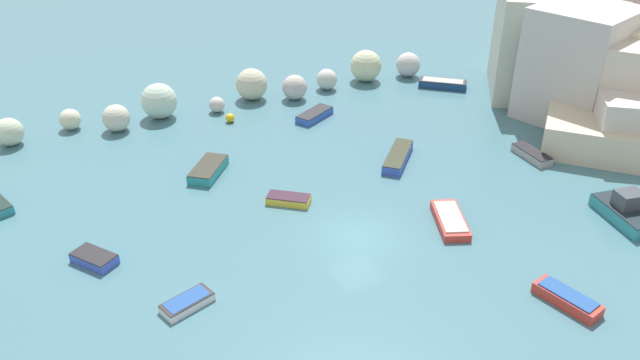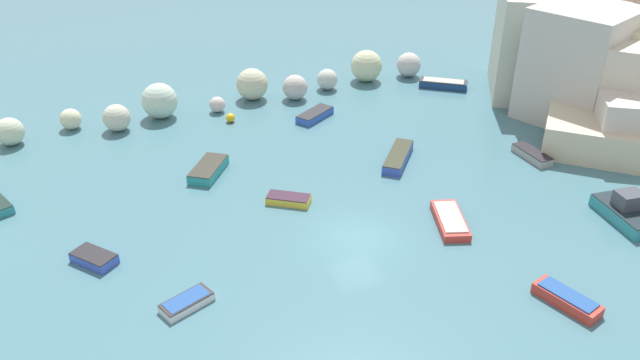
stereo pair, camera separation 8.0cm
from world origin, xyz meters
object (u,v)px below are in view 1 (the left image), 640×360
Objects in this scene: moored_boat_2 at (567,299)px; moored_boat_4 at (450,220)px; moored_boat_7 at (315,115)px; moored_boat_3 at (443,84)px; moored_boat_11 at (398,157)px; moored_boat_9 at (628,211)px; channel_buoy at (230,118)px; moored_boat_6 at (208,169)px; moored_boat_5 at (289,199)px; moored_boat_0 at (94,258)px; moored_boat_10 at (187,302)px; moored_boat_1 at (532,154)px.

moored_boat_2 is 8.08m from moored_boat_4.
moored_boat_7 is (-2.48, 24.41, -0.02)m from moored_boat_2.
moored_boat_11 is at bearing 82.84° from moored_boat_3.
moored_boat_9 is (9.55, -3.74, 0.30)m from moored_boat_4.
moored_boat_6 is at bearing -116.80° from channel_buoy.
moored_boat_3 is 22.34m from moored_boat_5.
moored_boat_9 is at bearing 89.17° from moored_boat_4.
moored_boat_0 is 0.60× the size of moored_boat_9.
channel_buoy is 0.20× the size of moored_boat_7.
moored_boat_10 is at bearing -112.38° from channel_buoy.
moored_boat_3 reaches higher than moored_boat_6.
moored_boat_0 is 29.65m from moored_boat_9.
moored_boat_0 is at bearing 82.79° from moored_boat_9.
moored_boat_3 is 23.27m from moored_boat_6.
moored_boat_1 is 0.74× the size of moored_boat_11.
moored_boat_6 is at bearing -2.55° from moored_boat_7.
moored_boat_7 is (6.12, -1.99, -0.05)m from channel_buoy.
moored_boat_5 is (11.36, 1.40, -0.03)m from moored_boat_0.
moored_boat_9 is (20.60, -14.94, 0.22)m from moored_boat_6.
moored_boat_9 reaches higher than moored_boat_6.
moored_boat_7 is at bearing -9.29° from moored_boat_2.
moored_boat_5 is 19.62m from moored_boat_9.
moored_boat_4 is (7.41, -18.41, -0.09)m from channel_buoy.
moored_boat_2 is at bearing 21.32° from moored_boat_0.
moored_boat_0 is 6.39m from moored_boat_10.
channel_buoy is at bearing -137.53° from moored_boat_4.
moored_boat_5 is (-17.17, 1.34, -0.04)m from moored_boat_1.
moored_boat_4 is at bearing -68.08° from channel_buoy.
moored_boat_1 is at bearing 121.10° from moored_boat_3.
moored_boat_1 is at bearing 53.06° from moored_boat_0.
moored_boat_9 is at bearing -52.55° from channel_buoy.
moored_boat_7 is at bearing -154.98° from moored_boat_4.
moored_boat_11 is (-8.48, 11.51, -0.23)m from moored_boat_9.
moored_boat_0 is 10.41m from moored_boat_6.
moored_boat_6 is at bearing 50.17° from moored_boat_10.
moored_boat_0 is 0.96× the size of moored_boat_10.
moored_boat_2 is (-8.39, -12.46, 0.02)m from moored_boat_1.
moored_boat_2 reaches higher than moored_boat_7.
moored_boat_11 is (8.48, -10.64, -0.02)m from channel_buoy.
moored_boat_1 is at bearing 135.55° from moored_boat_4.
moored_boat_1 is 15.02m from moored_boat_2.
moored_boat_11 is at bearing -14.66° from moored_boat_2.
moored_boat_3 is 12.63m from moored_boat_7.
moored_boat_11 is (2.36, -8.65, 0.03)m from moored_boat_7.
moored_boat_2 is 0.78× the size of moored_boat_9.
moored_boat_6 is at bearing 17.44° from moored_boat_2.
moored_boat_0 is at bearing -129.51° from channel_buoy.
moored_boat_4 is 1.48× the size of moored_boat_10.
moored_boat_3 reaches higher than moored_boat_4.
moored_boat_7 is 22.27m from moored_boat_10.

